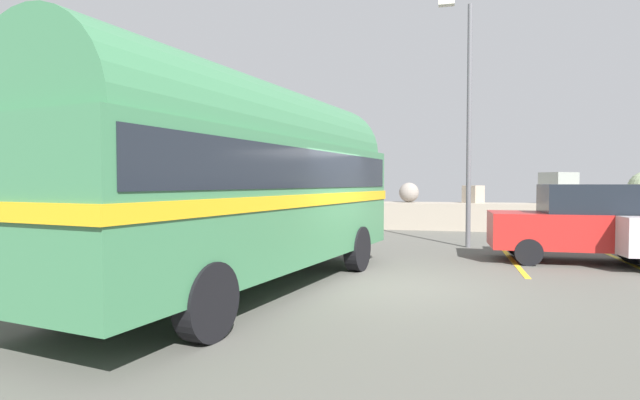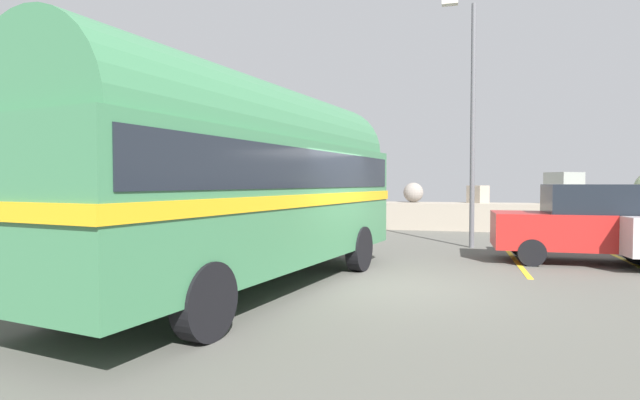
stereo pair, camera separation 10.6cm
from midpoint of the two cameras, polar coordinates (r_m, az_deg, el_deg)
ground at (r=9.34m, az=7.40°, el=-9.79°), size 32.00×26.00×0.02m
breakwater at (r=20.96m, az=10.96°, el=-1.27°), size 31.36×2.37×2.45m
vintage_coach at (r=8.76m, az=-7.94°, el=2.86°), size 3.89×8.87×3.70m
second_coach at (r=12.34m, az=-24.62°, el=2.44°), size 5.16×8.89×3.70m
parked_car_nearest at (r=13.24m, az=28.74°, el=-2.33°), size 4.11×1.76×1.86m
lamp_post at (r=15.14m, az=17.14°, el=9.66°), size 0.96×0.81×7.09m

